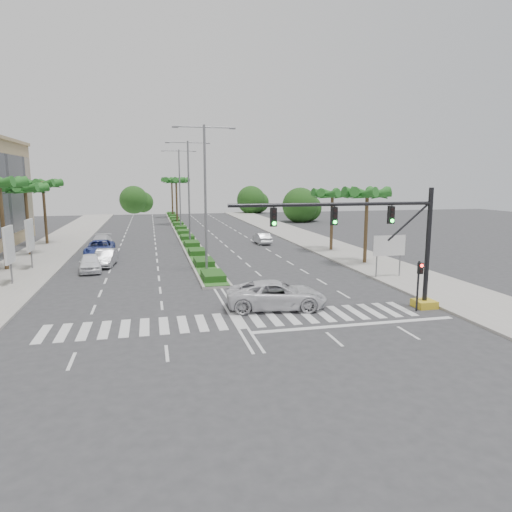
{
  "coord_description": "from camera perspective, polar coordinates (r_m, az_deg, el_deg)",
  "views": [
    {
      "loc": [
        -4.5,
        -23.73,
        7.68
      ],
      "look_at": [
        1.78,
        3.25,
        3.0
      ],
      "focal_mm": 32.0,
      "sensor_mm": 36.0,
      "label": 1
    }
  ],
  "objects": [
    {
      "name": "billboard_near",
      "position": [
        37.4,
        -28.49,
        1.17
      ],
      "size": [
        0.18,
        2.1,
        4.35
      ],
      "color": "slate",
      "rests_on": "ground"
    },
    {
      "name": "median_grass",
      "position": [
        69.28,
        -9.32,
        3.28
      ],
      "size": [
        1.8,
        75.0,
        0.04
      ],
      "primitive_type": "cube",
      "color": "#204F1B",
      "rests_on": "median"
    },
    {
      "name": "palm_right_near",
      "position": [
        42.27,
        13.73,
        7.32
      ],
      "size": [
        4.57,
        4.68,
        7.05
      ],
      "color": "brown",
      "rests_on": "ground"
    },
    {
      "name": "car_parked_d",
      "position": [
        53.78,
        -18.79,
        1.66
      ],
      "size": [
        2.19,
        5.17,
        1.49
      ],
      "primitive_type": "imported",
      "rotation": [
        0.0,
        0.0,
        -0.02
      ],
      "color": "silver",
      "rests_on": "ground"
    },
    {
      "name": "car_parked_b",
      "position": [
        42.89,
        -18.31,
        -0.2
      ],
      "size": [
        1.96,
        4.65,
        1.49
      ],
      "primitive_type": "imported",
      "rotation": [
        0.0,
        0.0,
        -0.09
      ],
      "color": "#ADACB1",
      "rests_on": "ground"
    },
    {
      "name": "median",
      "position": [
        69.3,
        -9.31,
        3.18
      ],
      "size": [
        2.2,
        75.0,
        0.2
      ],
      "primitive_type": "cube",
      "color": "gray",
      "rests_on": "ground"
    },
    {
      "name": "car_right",
      "position": [
        54.76,
        0.74,
        2.22
      ],
      "size": [
        1.56,
        4.04,
        1.31
      ],
      "primitive_type": "imported",
      "rotation": [
        0.0,
        0.0,
        3.19
      ],
      "color": "silver",
      "rests_on": "ground"
    },
    {
      "name": "palm_median_a",
      "position": [
        78.86,
        -9.96,
        9.08
      ],
      "size": [
        4.57,
        4.68,
        8.05
      ],
      "color": "brown",
      "rests_on": "ground"
    },
    {
      "name": "streetlight_near",
      "position": [
        38.01,
        -6.36,
        8.21
      ],
      "size": [
        5.1,
        0.25,
        12.0
      ],
      "color": "slate",
      "rests_on": "ground"
    },
    {
      "name": "billboard_far",
      "position": [
        43.17,
        -26.43,
        2.31
      ],
      "size": [
        0.18,
        2.1,
        4.35
      ],
      "color": "slate",
      "rests_on": "ground"
    },
    {
      "name": "footpath_right",
      "position": [
        48.56,
        11.01,
        0.4
      ],
      "size": [
        6.0,
        120.0,
        0.15
      ],
      "primitive_type": "cube",
      "color": "gray",
      "rests_on": "ground"
    },
    {
      "name": "palm_median_b",
      "position": [
        93.84,
        -10.49,
        9.12
      ],
      "size": [
        4.57,
        4.68,
        8.05
      ],
      "color": "brown",
      "rests_on": "ground"
    },
    {
      "name": "car_parked_c",
      "position": [
        48.65,
        -18.95,
        0.93
      ],
      "size": [
        2.71,
        5.76,
        1.59
      ],
      "primitive_type": "imported",
      "rotation": [
        0.0,
        0.0,
        -0.01
      ],
      "color": "#304295",
      "rests_on": "ground"
    },
    {
      "name": "footpath_left",
      "position": [
        45.66,
        -26.45,
        -1.01
      ],
      "size": [
        6.0,
        120.0,
        0.15
      ],
      "primitive_type": "cube",
      "color": "gray",
      "rests_on": "ground"
    },
    {
      "name": "car_parked_a",
      "position": [
        40.72,
        -20.05,
        -0.81
      ],
      "size": [
        2.27,
        4.54,
        1.49
      ],
      "primitive_type": "imported",
      "rotation": [
        0.0,
        0.0,
        0.12
      ],
      "color": "white",
      "rests_on": "ground"
    },
    {
      "name": "streetlight_mid",
      "position": [
        53.93,
        -8.41,
        8.56
      ],
      "size": [
        5.1,
        0.25,
        12.0
      ],
      "color": "slate",
      "rests_on": "ground"
    },
    {
      "name": "palm_left_end",
      "position": [
        58.97,
        -25.1,
        7.92
      ],
      "size": [
        4.57,
        4.68,
        7.75
      ],
      "color": "brown",
      "rests_on": "ground"
    },
    {
      "name": "signal_gantry",
      "position": [
        27.76,
        16.82,
        0.43
      ],
      "size": [
        12.6,
        1.2,
        7.2
      ],
      "color": "gold",
      "rests_on": "ground"
    },
    {
      "name": "car_crossing",
      "position": [
        27.45,
        2.59,
        -4.87
      ],
      "size": [
        6.33,
        3.6,
        1.66
      ],
      "primitive_type": "imported",
      "rotation": [
        0.0,
        0.0,
        1.43
      ],
      "color": "silver",
      "rests_on": "ground"
    },
    {
      "name": "streetlight_far",
      "position": [
        69.88,
        -9.52,
        8.74
      ],
      "size": [
        5.1,
        0.25,
        12.0
      ],
      "color": "slate",
      "rests_on": "ground"
    },
    {
      "name": "pedestrian_signal",
      "position": [
        28.13,
        19.71,
        -2.54
      ],
      "size": [
        0.28,
        0.36,
        3.0
      ],
      "color": "black",
      "rests_on": "ground"
    },
    {
      "name": "palm_right_far",
      "position": [
        49.55,
        9.53,
        7.41
      ],
      "size": [
        4.57,
        4.68,
        6.75
      ],
      "color": "brown",
      "rests_on": "ground"
    },
    {
      "name": "palm_left_far",
      "position": [
        51.17,
        -26.89,
        7.24
      ],
      "size": [
        4.57,
        4.68,
        7.35
      ],
      "color": "brown",
      "rests_on": "ground"
    },
    {
      "name": "ground",
      "position": [
        25.35,
        -2.28,
        -8.06
      ],
      "size": [
        160.0,
        160.0,
        0.0
      ],
      "primitive_type": "plane",
      "color": "#333335",
      "rests_on": "ground"
    },
    {
      "name": "direction_sign",
      "position": [
        36.85,
        16.3,
        1.04
      ],
      "size": [
        2.7,
        0.11,
        3.4
      ],
      "color": "slate",
      "rests_on": "ground"
    }
  ]
}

